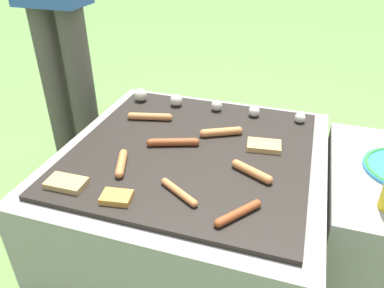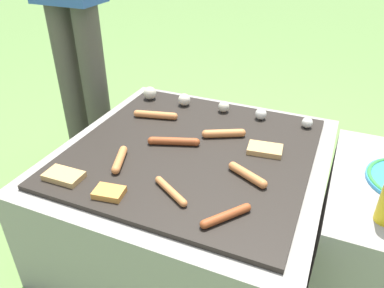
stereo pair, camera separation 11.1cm
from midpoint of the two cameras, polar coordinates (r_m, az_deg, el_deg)
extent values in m
plane|color=#608442|center=(1.65, 1.98, -14.04)|extent=(14.00, 14.00, 0.00)
cube|color=gray|center=(1.51, 2.13, -8.29)|extent=(0.96, 0.96, 0.43)
cube|color=black|center=(1.38, 2.31, -1.09)|extent=(0.84, 0.84, 0.02)
cylinder|color=#4C473D|center=(2.04, -16.36, 8.29)|extent=(0.12, 0.12, 0.85)
cylinder|color=#4C473D|center=(1.95, -12.86, 7.76)|extent=(0.12, 0.12, 0.85)
cylinder|color=#C6753D|center=(1.30, -8.58, -2.41)|extent=(0.07, 0.13, 0.03)
sphere|color=#C6753D|center=(1.35, -8.11, -0.94)|extent=(0.03, 0.03, 0.03)
sphere|color=#C6753D|center=(1.25, -9.10, -4.01)|extent=(0.03, 0.03, 0.03)
cylinder|color=#93421E|center=(1.39, -0.52, 0.33)|extent=(0.17, 0.08, 0.03)
sphere|color=#93421E|center=(1.38, 2.93, 0.22)|extent=(0.03, 0.03, 0.03)
sphere|color=#93421E|center=(1.39, -3.94, 0.45)|extent=(0.03, 0.03, 0.03)
cylinder|color=#C6753D|center=(1.45, 7.06, 1.57)|extent=(0.14, 0.09, 0.03)
sphere|color=#C6753D|center=(1.46, 9.74, 1.64)|extent=(0.03, 0.03, 0.03)
sphere|color=#C6753D|center=(1.44, 4.33, 1.49)|extent=(0.03, 0.03, 0.03)
cylinder|color=#C6753D|center=(1.58, -3.58, 4.41)|extent=(0.16, 0.07, 0.03)
sphere|color=#C6753D|center=(1.57, -0.71, 4.20)|extent=(0.03, 0.03, 0.03)
sphere|color=#C6753D|center=(1.60, -6.40, 4.61)|extent=(0.03, 0.03, 0.03)
cylinder|color=#C6753D|center=(1.23, 11.01, -4.69)|extent=(0.13, 0.08, 0.03)
sphere|color=#C6753D|center=(1.20, 13.39, -6.04)|extent=(0.03, 0.03, 0.03)
sphere|color=#C6753D|center=(1.27, 8.76, -3.40)|extent=(0.03, 0.03, 0.03)
cylinder|color=#C6753D|center=(1.15, -0.50, -7.25)|extent=(0.13, 0.09, 0.02)
sphere|color=#C6753D|center=(1.11, 1.63, -9.10)|extent=(0.02, 0.02, 0.02)
sphere|color=#C6753D|center=(1.20, -2.44, -5.53)|extent=(0.02, 0.02, 0.02)
cylinder|color=#93421E|center=(1.07, 8.23, -10.86)|extent=(0.11, 0.13, 0.03)
sphere|color=#93421E|center=(1.11, 11.23, -9.56)|extent=(0.03, 0.03, 0.03)
sphere|color=#93421E|center=(1.04, 5.01, -12.21)|extent=(0.03, 0.03, 0.03)
cube|color=tan|center=(1.39, 13.33, -0.85)|extent=(0.13, 0.09, 0.02)
cube|color=tan|center=(1.27, -16.60, -4.75)|extent=(0.13, 0.08, 0.02)
cube|color=#D18438|center=(1.16, -9.85, -7.37)|extent=(0.10, 0.08, 0.02)
sphere|color=beige|center=(1.75, -4.62, 7.70)|extent=(0.06, 0.06, 0.06)
sphere|color=beige|center=(1.69, 0.71, 6.73)|extent=(0.05, 0.05, 0.05)
sphere|color=beige|center=(1.64, 6.80, 5.62)|extent=(0.05, 0.05, 0.05)
sphere|color=silver|center=(1.60, 12.41, 4.45)|extent=(0.05, 0.05, 0.05)
sphere|color=silver|center=(1.59, 19.08, 3.06)|extent=(0.04, 0.04, 0.04)
camera|label=1|loc=(0.06, -87.66, 1.41)|focal=35.00mm
camera|label=2|loc=(0.06, 92.34, -1.41)|focal=35.00mm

